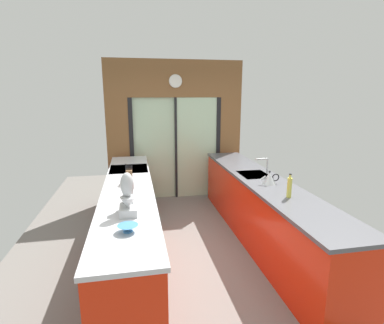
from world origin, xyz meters
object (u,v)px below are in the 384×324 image
object	(u,v)px
kettle	(269,178)
mixing_bowl	(128,228)
stand_mixer	(128,198)
soap_bottle	(289,187)
oven_range	(130,197)
knife_block	(129,176)

from	to	relation	value
kettle	mixing_bowl	bearing A→B (deg)	-149.42
mixing_bowl	stand_mixer	distance (m)	0.42
kettle	soap_bottle	world-z (taller)	soap_bottle
mixing_bowl	kettle	size ratio (longest dim) A/B	0.68
oven_range	knife_block	bearing A→B (deg)	-88.69
mixing_bowl	knife_block	distance (m)	1.44
oven_range	stand_mixer	size ratio (longest dim) A/B	2.19
stand_mixer	kettle	world-z (taller)	stand_mixer
knife_block	stand_mixer	world-z (taller)	stand_mixer
knife_block	kettle	world-z (taller)	knife_block
knife_block	stand_mixer	distance (m)	1.04
oven_range	stand_mixer	distance (m)	1.95
stand_mixer	kettle	bearing A→B (deg)	20.09
oven_range	kettle	distance (m)	2.23
mixing_bowl	stand_mixer	size ratio (longest dim) A/B	0.42
mixing_bowl	kettle	distance (m)	2.07
mixing_bowl	stand_mixer	xyz separation A→B (m)	(0.00, 0.40, 0.13)
stand_mixer	soap_bottle	size ratio (longest dim) A/B	1.52
knife_block	soap_bottle	xyz separation A→B (m)	(1.78, -0.90, 0.02)
knife_block	stand_mixer	xyz separation A→B (m)	(0.00, -1.04, 0.06)
kettle	oven_range	bearing A→B (deg)	146.46
kettle	knife_block	bearing A→B (deg)	167.66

